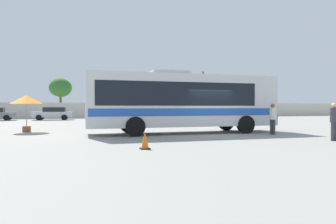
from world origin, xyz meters
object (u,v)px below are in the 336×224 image
at_px(vendor_umbrella_near_gate_orange, 26,101).
at_px(traffic_cone_on_apron, 145,141).
at_px(passenger_waiting_on_apron, 334,119).
at_px(roadside_tree_midleft, 135,87).
at_px(attendant_by_bus_door, 273,117).
at_px(utility_pole_near, 203,93).
at_px(coach_bus_silver_blue, 181,100).
at_px(roadside_tree_left, 60,88).
at_px(parked_car_second_silver, 53,113).

xyz_separation_m(vendor_umbrella_near_gate_orange, traffic_cone_on_apron, (5.43, -9.24, -1.62)).
relative_size(passenger_waiting_on_apron, roadside_tree_midleft, 0.28).
distance_m(attendant_by_bus_door, traffic_cone_on_apron, 8.85).
distance_m(attendant_by_bus_door, utility_pole_near, 31.95).
xyz_separation_m(vendor_umbrella_near_gate_orange, roadside_tree_midleft, (11.79, 27.70, 2.81)).
xyz_separation_m(attendant_by_bus_door, utility_pole_near, (8.92, 30.55, 2.83)).
relative_size(coach_bus_silver_blue, passenger_waiting_on_apron, 6.41).
xyz_separation_m(roadside_tree_left, traffic_cone_on_apron, (5.01, -36.23, -4.03)).
distance_m(passenger_waiting_on_apron, vendor_umbrella_near_gate_orange, 16.96).
xyz_separation_m(attendant_by_bus_door, roadside_tree_midleft, (-1.72, 33.38, 3.75)).
xyz_separation_m(passenger_waiting_on_apron, roadside_tree_left, (-13.84, 36.12, 3.36)).
bearing_deg(roadside_tree_left, roadside_tree_midleft, 3.60).
bearing_deg(coach_bus_silver_blue, passenger_waiting_on_apron, -46.29).
bearing_deg(parked_car_second_silver, passenger_waiting_on_apron, -61.84).
height_order(roadside_tree_left, traffic_cone_on_apron, roadside_tree_left).
relative_size(coach_bus_silver_blue, roadside_tree_left, 1.94).
bearing_deg(passenger_waiting_on_apron, parked_car_second_silver, 118.16).
bearing_deg(traffic_cone_on_apron, passenger_waiting_on_apron, 0.72).
distance_m(coach_bus_silver_blue, attendant_by_bus_door, 5.26).
relative_size(vendor_umbrella_near_gate_orange, roadside_tree_midleft, 0.37).
bearing_deg(utility_pole_near, parked_car_second_silver, -161.03).
xyz_separation_m(coach_bus_silver_blue, attendant_by_bus_door, (4.67, -2.23, -0.95)).
bearing_deg(attendant_by_bus_door, utility_pole_near, 73.73).
xyz_separation_m(parked_car_second_silver, roadside_tree_midleft, (11.63, 10.47, 3.95)).
bearing_deg(attendant_by_bus_door, roadside_tree_left, 111.83).
height_order(coach_bus_silver_blue, vendor_umbrella_near_gate_orange, coach_bus_silver_blue).
bearing_deg(traffic_cone_on_apron, utility_pole_near, 63.53).
height_order(passenger_waiting_on_apron, roadside_tree_left, roadside_tree_left).
distance_m(vendor_umbrella_near_gate_orange, roadside_tree_left, 27.10).
xyz_separation_m(utility_pole_near, roadside_tree_midleft, (-10.64, 2.82, 0.92)).
xyz_separation_m(coach_bus_silver_blue, vendor_umbrella_near_gate_orange, (-8.83, 3.45, -0.00)).
bearing_deg(parked_car_second_silver, roadside_tree_midleft, 42.01).
bearing_deg(coach_bus_silver_blue, traffic_cone_on_apron, -120.42).
height_order(attendant_by_bus_door, traffic_cone_on_apron, attendant_by_bus_door).
distance_m(vendor_umbrella_near_gate_orange, traffic_cone_on_apron, 10.84).
distance_m(attendant_by_bus_door, roadside_tree_left, 35.34).
bearing_deg(passenger_waiting_on_apron, vendor_umbrella_near_gate_orange, 147.38).
bearing_deg(passenger_waiting_on_apron, utility_pole_near, 76.51).
height_order(parked_car_second_silver, traffic_cone_on_apron, parked_car_second_silver).
bearing_deg(attendant_by_bus_door, coach_bus_silver_blue, 154.52).
height_order(coach_bus_silver_blue, traffic_cone_on_apron, coach_bus_silver_blue).
relative_size(coach_bus_silver_blue, utility_pole_near, 1.53).
distance_m(parked_car_second_silver, utility_pole_near, 23.74).
height_order(vendor_umbrella_near_gate_orange, parked_car_second_silver, vendor_umbrella_near_gate_orange).
bearing_deg(roadside_tree_midleft, utility_pole_near, -14.86).
relative_size(passenger_waiting_on_apron, traffic_cone_on_apron, 2.72).
distance_m(attendant_by_bus_door, roadside_tree_midleft, 33.63).
height_order(attendant_by_bus_door, parked_car_second_silver, attendant_by_bus_door).
height_order(attendant_by_bus_door, passenger_waiting_on_apron, passenger_waiting_on_apron).
bearing_deg(coach_bus_silver_blue, vendor_umbrella_near_gate_orange, 158.68).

